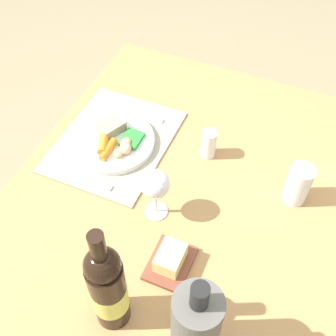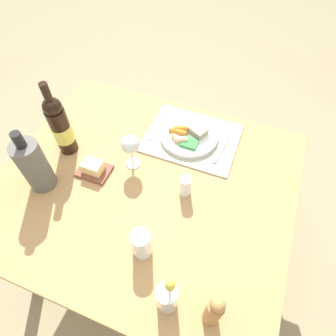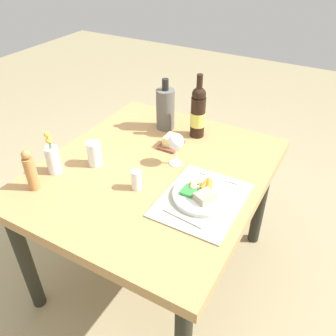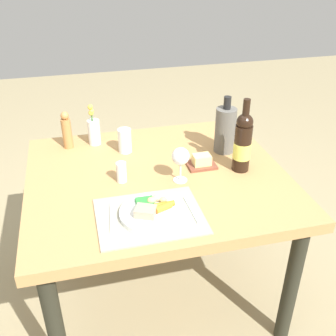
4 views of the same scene
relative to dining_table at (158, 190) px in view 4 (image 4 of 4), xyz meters
name	(u,v)px [view 4 (image 4 of 4)]	position (x,y,z in m)	size (l,w,h in m)	color
ground_plane	(159,288)	(0.00, 0.00, -0.63)	(8.00, 8.00, 0.00)	#988A65
dining_table	(158,190)	(0.00, 0.00, 0.00)	(1.15, 1.00, 0.72)	#B2854F
placemat	(150,216)	(-0.10, -0.30, 0.09)	(0.40, 0.32, 0.01)	#9F9B86
dinner_plate	(153,211)	(-0.08, -0.29, 0.11)	(0.26, 0.26, 0.05)	white
fork	(112,218)	(-0.24, -0.28, 0.09)	(0.02, 0.17, 0.01)	silver
knife	(193,209)	(0.07, -0.30, 0.09)	(0.02, 0.17, 0.01)	silver
salt_shaker	(121,172)	(-0.16, -0.02, 0.13)	(0.04, 0.04, 0.09)	white
wine_glass	(181,157)	(0.09, -0.07, 0.20)	(0.08, 0.08, 0.16)	white
pepper_mill	(67,131)	(-0.38, 0.37, 0.18)	(0.05, 0.05, 0.19)	#B97D44
butter_dish	(202,162)	(0.22, 0.02, 0.11)	(0.13, 0.10, 0.06)	brown
flower_vase	(94,130)	(-0.24, 0.38, 0.16)	(0.06, 0.06, 0.22)	silver
water_tumbler	(125,142)	(-0.11, 0.25, 0.14)	(0.07, 0.07, 0.12)	silver
wine_bottle	(243,143)	(0.38, -0.05, 0.22)	(0.08, 0.08, 0.34)	black
cooler_bottle	(225,129)	(0.37, 0.14, 0.20)	(0.10, 0.10, 0.28)	#5D5B55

